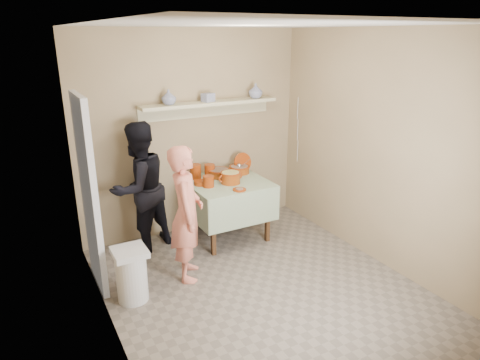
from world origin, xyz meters
TOP-DOWN VIEW (x-y plane):
  - ground at (0.00, 0.00)m, footprint 3.50×3.50m
  - tile_panel at (-1.46, 0.95)m, footprint 0.06×0.70m
  - plate_stack_a at (-0.06, 1.56)m, footprint 0.14×0.14m
  - plate_stack_b at (0.14, 1.56)m, footprint 0.13×0.13m
  - bowl_stack at (-0.04, 1.20)m, footprint 0.14×0.14m
  - empty_bowl at (-0.09, 1.31)m, footprint 0.17×0.17m
  - propped_lid at (0.63, 1.55)m, footprint 0.27×0.10m
  - vase_right at (0.85, 1.60)m, footprint 0.22×0.22m
  - vase_left at (-0.34, 1.62)m, footprint 0.24×0.24m
  - ceramic_box at (0.17, 1.61)m, footprint 0.17×0.15m
  - person_cook at (-0.57, 0.61)m, footprint 0.53×0.63m
  - person_helper at (-0.82, 1.47)m, footprint 0.95×0.86m
  - room_shell at (0.00, 0.00)m, footprint 3.04×3.54m
  - serving_table at (0.25, 1.28)m, footprint 0.97×0.97m
  - cazuela_meat_a at (0.24, 1.49)m, footprint 0.30×0.30m
  - cazuela_meat_b at (0.55, 1.49)m, footprint 0.28×0.28m
  - ladle at (0.54, 1.47)m, footprint 0.08×0.26m
  - cazuela_rice at (0.26, 1.19)m, footprint 0.33×0.25m
  - front_plate at (0.23, 0.90)m, footprint 0.16×0.16m
  - wall_shelf at (0.20, 1.65)m, footprint 1.80×0.25m
  - trash_bin at (-1.23, 0.45)m, footprint 0.32×0.32m
  - electrical_cord at (1.47, 1.48)m, footprint 0.01×0.05m

SIDE VIEW (x-z plane):
  - ground at x=0.00m, z-range 0.00..0.00m
  - trash_bin at x=-1.23m, z-range 0.00..0.56m
  - serving_table at x=0.25m, z-range 0.26..1.02m
  - person_cook at x=-0.57m, z-range 0.00..1.47m
  - front_plate at x=0.23m, z-range 0.76..0.78m
  - empty_bowl at x=-0.09m, z-range 0.76..0.81m
  - person_helper at x=-0.82m, z-range 0.00..1.59m
  - cazuela_meat_a at x=0.24m, z-range 0.77..0.87m
  - cazuela_meat_b at x=0.55m, z-range 0.77..0.87m
  - bowl_stack at x=-0.04m, z-range 0.76..0.90m
  - plate_stack_b at x=0.14m, z-range 0.76..0.92m
  - cazuela_rice at x=0.26m, z-range 0.77..0.92m
  - plate_stack_a at x=-0.06m, z-range 0.76..0.95m
  - ladle at x=0.54m, z-range 0.78..0.97m
  - propped_lid at x=0.63m, z-range 0.75..1.01m
  - tile_panel at x=-1.46m, z-range 0.00..2.00m
  - electrical_cord at x=1.47m, z-range 0.80..1.70m
  - room_shell at x=0.00m, z-range 0.30..2.92m
  - wall_shelf at x=0.20m, z-range 1.57..1.78m
  - ceramic_box at x=0.17m, z-range 1.72..1.83m
  - vase_left at x=-0.34m, z-range 1.72..1.90m
  - vase_right at x=0.85m, z-range 1.72..1.91m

